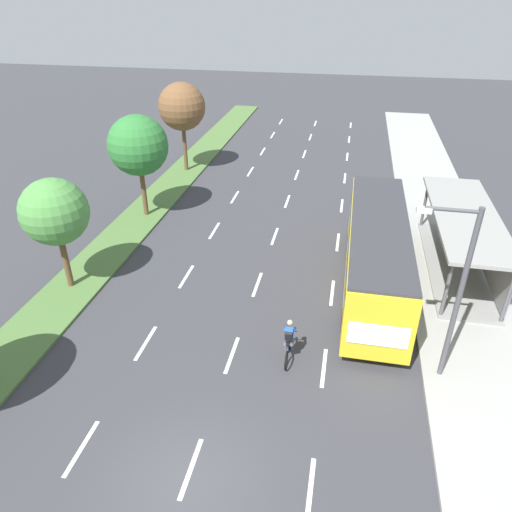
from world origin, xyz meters
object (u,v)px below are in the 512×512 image
object	(u,v)px
bus	(377,248)
median_tree_second	(54,212)
bus_shelter	(467,236)
median_tree_fourth	(182,107)
cyclist	(289,342)
median_tree_third	(138,146)
streetlight	(456,286)

from	to	relation	value
bus	median_tree_second	distance (m)	14.08
bus_shelter	median_tree_second	world-z (taller)	median_tree_second
median_tree_second	median_tree_fourth	bearing A→B (deg)	89.21
bus_shelter	bus	distance (m)	4.91
median_tree_second	median_tree_fourth	xyz separation A→B (m)	(0.22, 16.03, 0.89)
bus	median_tree_fourth	distance (m)	19.08
cyclist	median_tree_fourth	size ratio (longest dim) A/B	0.29
bus_shelter	median_tree_fourth	size ratio (longest dim) A/B	1.52
median_tree_third	median_tree_fourth	bearing A→B (deg)	91.13
median_tree_second	streetlight	bearing A→B (deg)	-9.51
cyclist	bus_shelter	bearing A→B (deg)	47.14
median_tree_third	median_tree_fourth	size ratio (longest dim) A/B	0.95
cyclist	median_tree_third	bearing A→B (deg)	133.33
median_tree_third	bus	bearing A→B (deg)	-21.48
cyclist	median_tree_second	xyz separation A→B (m)	(-10.57, 2.79, 3.04)
median_tree_fourth	streetlight	world-z (taller)	streetlight
bus_shelter	median_tree_fourth	world-z (taller)	median_tree_fourth
bus_shelter	bus	size ratio (longest dim) A/B	0.84
bus	streetlight	world-z (taller)	streetlight
median_tree_second	median_tree_third	size ratio (longest dim) A/B	0.87
median_tree_third	streetlight	size ratio (longest dim) A/B	0.91
bus	cyclist	distance (m)	6.51
bus_shelter	cyclist	size ratio (longest dim) A/B	5.23
cyclist	median_tree_third	world-z (taller)	median_tree_third
bus	median_tree_fourth	world-z (taller)	median_tree_fourth
median_tree_fourth	bus_shelter	bearing A→B (deg)	-31.44
bus	streetlight	distance (m)	6.13
bus_shelter	median_tree_second	xyz separation A→B (m)	(-17.97, -5.18, 1.96)
median_tree_second	streetlight	distance (m)	16.08
median_tree_fourth	median_tree_third	bearing A→B (deg)	-88.87
median_tree_second	median_tree_fourth	size ratio (longest dim) A/B	0.83
bus_shelter	streetlight	bearing A→B (deg)	-105.06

